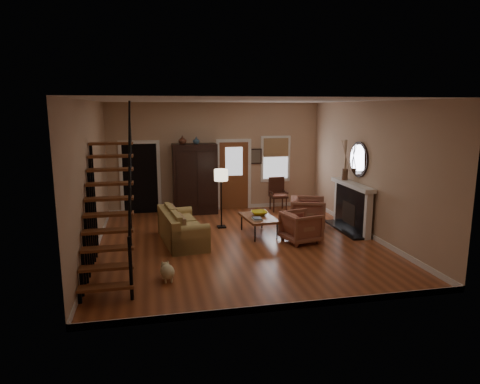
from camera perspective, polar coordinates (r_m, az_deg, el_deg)
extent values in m
plane|color=#9A4B27|center=(10.17, -0.09, -6.82)|extent=(7.00, 7.00, 0.00)
plane|color=white|center=(9.68, -0.09, 12.10)|extent=(7.00, 7.00, 0.00)
cube|color=tan|center=(13.21, -3.21, 4.67)|extent=(6.50, 0.04, 3.30)
cube|color=tan|center=(9.67, -19.30, 1.66)|extent=(0.04, 7.00, 3.30)
cube|color=tan|center=(10.92, 16.86, 2.84)|extent=(0.04, 7.00, 3.30)
cube|color=black|center=(13.29, -13.13, 1.82)|extent=(1.00, 0.36, 2.10)
cube|color=brown|center=(13.36, -0.83, 2.16)|extent=(0.90, 0.06, 2.10)
cube|color=silver|center=(13.60, 4.77, 4.41)|extent=(0.96, 0.06, 1.46)
cube|color=black|center=(11.50, 14.85, -2.11)|extent=(0.24, 1.60, 1.15)
cube|color=white|center=(11.35, 14.74, 0.94)|extent=(0.30, 1.95, 0.10)
cylinder|color=silver|center=(11.31, 15.49, 4.21)|extent=(0.05, 0.90, 0.90)
imported|color=#4C2619|center=(12.59, -7.68, 6.89)|extent=(0.24, 0.24, 0.25)
imported|color=#334C60|center=(12.63, -5.86, 6.86)|extent=(0.20, 0.20, 0.21)
imported|color=gold|center=(10.86, 2.58, -2.83)|extent=(0.42, 0.42, 0.10)
imported|color=brown|center=(10.26, 8.15, -4.64)|extent=(0.96, 0.95, 0.73)
imported|color=brown|center=(11.42, 9.03, -2.80)|extent=(1.15, 1.13, 0.82)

